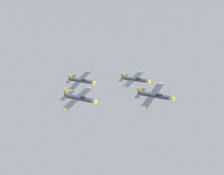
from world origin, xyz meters
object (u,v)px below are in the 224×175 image
(airplane_lead, at_px, (154,95))
(airplane_left_outer, at_px, (81,81))
(airplane_right_inner, at_px, (79,98))
(airplane_left_inner, at_px, (134,79))

(airplane_lead, bearing_deg, airplane_left_outer, -88.92)
(airplane_lead, distance_m, airplane_left_outer, 25.22)
(airplane_lead, xyz_separation_m, airplane_right_inner, (14.00, -12.57, 0.01))
(airplane_left_inner, bearing_deg, airplane_left_outer, -42.37)
(airplane_left_inner, relative_size, airplane_right_inner, 1.00)
(airplane_lead, relative_size, airplane_right_inner, 1.00)
(airplane_lead, height_order, airplane_right_inner, airplane_lead)
(airplane_lead, xyz_separation_m, airplane_left_outer, (0.48, -25.20, 0.98))
(airplane_lead, xyz_separation_m, airplane_left_inner, (-11.62, -14.17, 0.91))
(airplane_right_inner, bearing_deg, airplane_lead, 138.09)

